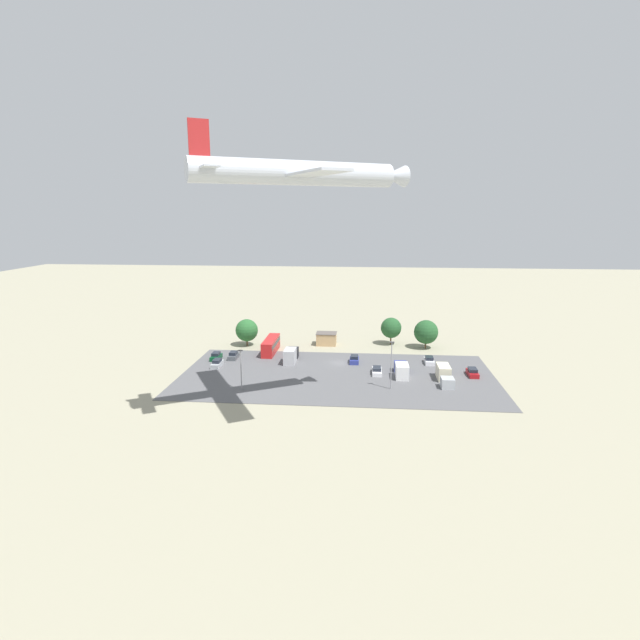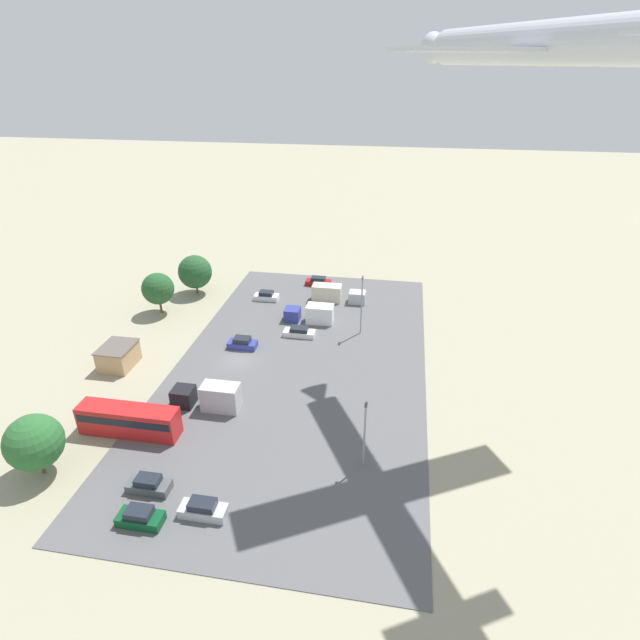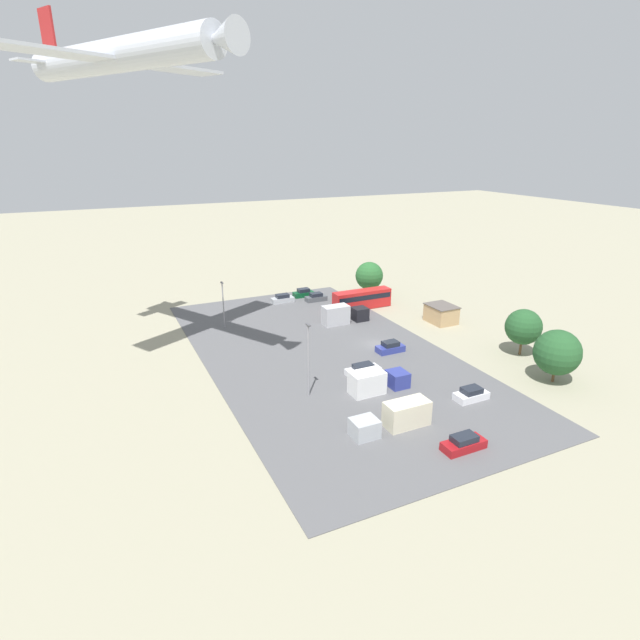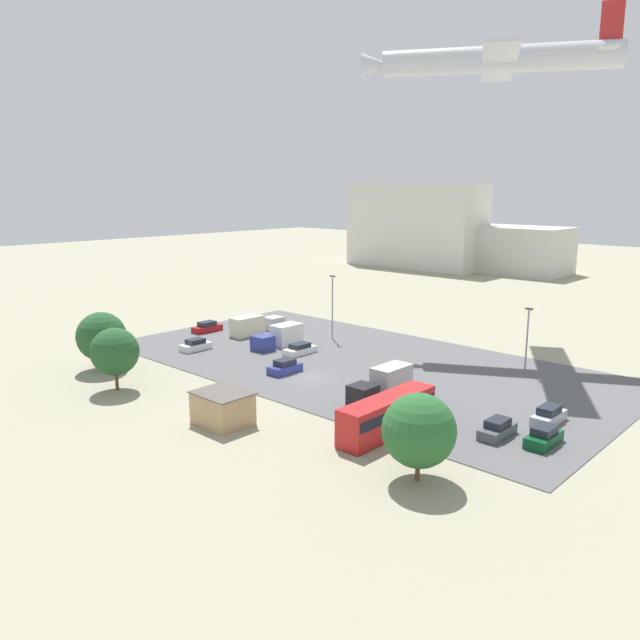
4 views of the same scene
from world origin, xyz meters
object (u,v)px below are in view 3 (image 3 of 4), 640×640
Objects in this scene: parked_car_5 at (303,293)px; parked_truck_1 at (376,382)px; airplane at (124,54)px; shed_building at (441,314)px; parked_car_4 at (363,370)px; parked_car_2 at (464,443)px; parked_car_1 at (471,394)px; parked_truck_0 at (343,315)px; bus at (362,298)px; parked_car_3 at (390,347)px; parked_car_0 at (316,298)px; parked_truck_2 at (395,417)px; parked_car_6 at (283,299)px.

parked_car_5 is 41.84m from parked_truck_1.
shed_building is at bearing 151.26° from airplane.
parked_car_5 is (36.12, -7.01, 0.10)m from parked_car_4.
parked_car_2 reaches higher than parked_car_4.
parked_car_1 is 0.51× the size of parked_truck_0.
parked_car_3 is at bearing 161.73° from bus.
parked_car_0 is at bearing 166.28° from parked_truck_1.
parked_car_1 is at bearing -178.53° from parked_car_5.
parked_truck_1 is at bearing -12.09° from parked_car_4.
bus reaches higher than parked_car_2.
parked_truck_2 is at bearing 148.48° from parked_car_3.
shed_building is at bearing -63.90° from parked_car_3.
parked_car_0 is 3.88m from parked_car_5.
parked_car_4 is 0.15× the size of airplane.
parked_car_3 reaches higher than parked_car_0.
parked_car_6 is at bearing 42.99° from shed_building.
airplane reaches higher than parked_car_5.
parked_truck_0 is 0.26× the size of airplane.
airplane is (-6.96, 31.22, 36.74)m from parked_truck_0.
parked_car_2 is (-31.62, 21.97, -0.81)m from shed_building.
parked_truck_0 reaches higher than shed_building.
parked_car_2 is at bearing -1.43° from parked_car_6.
parked_car_5 is (3.74, 1.04, 0.02)m from parked_car_0.
airplane reaches higher than parked_truck_1.
airplane is (16.93, 23.32, 36.91)m from parked_truck_1.
parked_truck_1 is 0.24× the size of airplane.
airplane reaches higher than bus.
parked_car_2 is 25.22m from parked_car_3.
shed_building is at bearing 118.53° from parked_car_4.
parked_car_2 is 53.76m from parked_car_6.
parked_car_1 is 30.64m from parked_truck_0.
parked_car_3 is 0.87× the size of parked_car_4.
airplane is (-22.32, 26.18, 37.54)m from parked_car_6.
parked_car_6 is 0.14× the size of airplane.
parked_truck_1 reaches higher than parked_car_0.
parked_truck_0 is at bearing 160.14° from parked_car_4.
parked_truck_1 is (-41.05, 8.07, 0.62)m from parked_car_5.
parked_car_0 reaches higher than parked_car_2.
parked_car_1 is 47.77m from parked_car_5.
parked_car_6 reaches higher than parked_car_3.
parked_car_3 is at bearing 123.15° from parked_car_4.
bus reaches higher than parked_car_1.
parked_car_1 is at bearing 115.08° from airplane.
bus is 1.23× the size of parked_truck_2.
parked_car_6 is (34.32, -1.80, 0.10)m from parked_car_4.
parked_car_2 is 1.06× the size of parked_car_6.
parked_car_6 is at bearing -6.53° from parked_truck_2.
parked_car_6 is 50.92m from airplane.
parked_car_6 is (53.74, -1.34, 0.03)m from parked_car_2.
parked_car_2 is 19.43m from parked_car_4.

